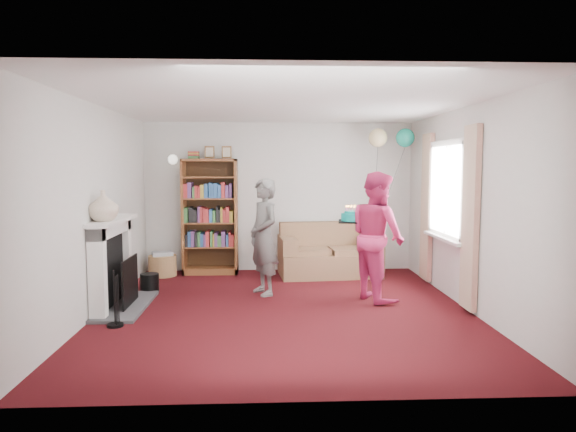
{
  "coord_description": "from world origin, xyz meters",
  "views": [
    {
      "loc": [
        -0.25,
        -6.18,
        1.75
      ],
      "look_at": [
        0.06,
        0.6,
        1.11
      ],
      "focal_mm": 32.0,
      "sensor_mm": 36.0,
      "label": 1
    }
  ],
  "objects_px": {
    "sofa": "(329,255)",
    "bookcase": "(210,217)",
    "birthday_cake": "(353,217)",
    "person_magenta": "(377,236)",
    "person_striped": "(264,237)"
  },
  "relations": [
    {
      "from": "bookcase",
      "to": "birthday_cake",
      "type": "xyz_separation_m",
      "value": [
        2.1,
        -1.62,
        0.15
      ]
    },
    {
      "from": "person_striped",
      "to": "bookcase",
      "type": "bearing_deg",
      "value": -175.28
    },
    {
      "from": "birthday_cake",
      "to": "person_striped",
      "type": "bearing_deg",
      "value": 174.07
    },
    {
      "from": "person_magenta",
      "to": "sofa",
      "type": "bearing_deg",
      "value": -4.6
    },
    {
      "from": "birthday_cake",
      "to": "sofa",
      "type": "bearing_deg",
      "value": 96.53
    },
    {
      "from": "person_striped",
      "to": "birthday_cake",
      "type": "xyz_separation_m",
      "value": [
        1.21,
        -0.13,
        0.28
      ]
    },
    {
      "from": "bookcase",
      "to": "birthday_cake",
      "type": "bearing_deg",
      "value": -37.69
    },
    {
      "from": "sofa",
      "to": "person_magenta",
      "type": "relative_size",
      "value": 0.94
    },
    {
      "from": "sofa",
      "to": "person_striped",
      "type": "distance_m",
      "value": 1.71
    },
    {
      "from": "sofa",
      "to": "bookcase",
      "type": "bearing_deg",
      "value": 168.15
    },
    {
      "from": "person_magenta",
      "to": "birthday_cake",
      "type": "height_order",
      "value": "person_magenta"
    },
    {
      "from": "sofa",
      "to": "person_magenta",
      "type": "distance_m",
      "value": 1.75
    },
    {
      "from": "bookcase",
      "to": "birthday_cake",
      "type": "distance_m",
      "value": 2.66
    },
    {
      "from": "person_striped",
      "to": "birthday_cake",
      "type": "bearing_deg",
      "value": 58.15
    },
    {
      "from": "bookcase",
      "to": "sofa",
      "type": "distance_m",
      "value": 2.05
    }
  ]
}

